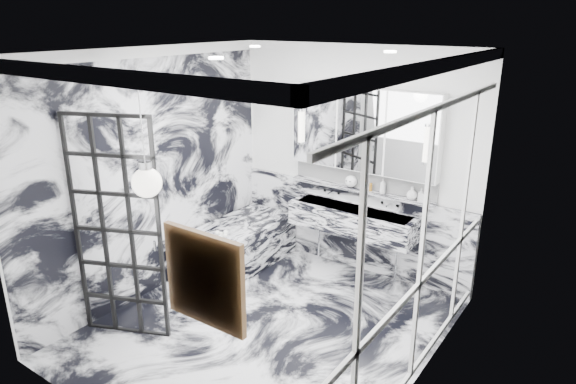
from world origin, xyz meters
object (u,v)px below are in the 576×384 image
Objects in this scene: mirror_cabinet at (363,130)px; trough_sink at (352,220)px; bathtub at (236,246)px; crittall_door at (117,231)px.

trough_sink is at bearing -90.00° from mirror_cabinet.
trough_sink reaches higher than bathtub.
trough_sink is (1.29, 2.43, -0.40)m from crittall_door.
crittall_door is 1.37× the size of bathtub.
mirror_cabinet is 1.15× the size of bathtub.
trough_sink is 0.97× the size of bathtub.
mirror_cabinet is (1.29, 2.60, 0.69)m from crittall_door.
mirror_cabinet is at bearing 90.00° from trough_sink.
bathtub is at bearing -147.94° from mirror_cabinet.
trough_sink is 1.55m from bathtub.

